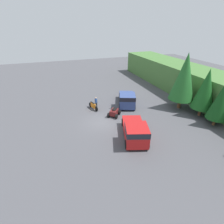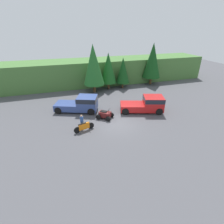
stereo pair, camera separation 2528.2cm
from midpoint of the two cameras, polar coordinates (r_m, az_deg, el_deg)
name	(u,v)px [view 2 (the right image)]	position (r m, az deg, el deg)	size (l,w,h in m)	color
ground_plane	(118,124)	(15.57, -36.66, -20.69)	(80.00, 80.00, 0.00)	#4C4C51
hillside_backdrop	(89,72)	(28.08, -28.87, 6.49)	(44.00, 6.00, 4.28)	#477538
tree_left	(93,65)	(22.90, -32.42, 7.62)	(3.26, 3.26, 7.40)	brown
tree_mid_left	(108,68)	(23.56, -25.14, 7.48)	(2.62, 2.62, 5.95)	brown
tree_mid_right	(123,70)	(23.25, -18.98, 7.03)	(2.25, 2.25, 5.10)	brown
tree_right	(152,61)	(23.81, -5.50, 11.89)	(3.17, 3.17, 7.22)	brown
pickup_truck_red	(147,104)	(15.36, -19.63, -11.76)	(5.60, 3.62, 1.97)	red
pickup_truck_second	(81,103)	(19.66, -42.80, -9.04)	(5.61, 3.87, 1.97)	#334784
dirt_bike	(84,127)	(16.92, -49.78, -19.54)	(2.16, 0.88, 1.13)	black
quad_atv	(105,115)	(16.90, -38.54, -15.32)	(2.17, 2.09, 1.18)	black
rider_person	(82,121)	(17.02, -49.97, -17.50)	(0.46, 0.46, 1.64)	black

